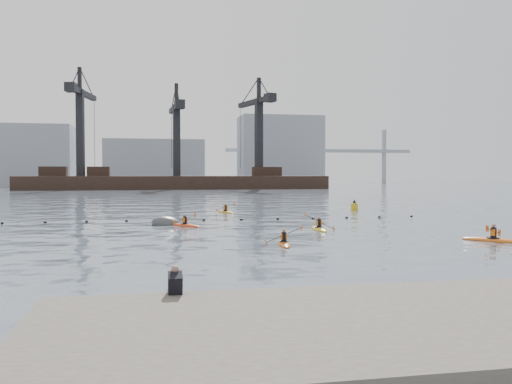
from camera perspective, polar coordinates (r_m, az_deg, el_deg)
ground at (r=21.73m, az=5.60°, el=-8.02°), size 400.00×400.00×0.00m
quay at (r=13.57m, az=16.87°, el=-14.25°), size 18.00×7.12×1.77m
float_line at (r=43.56m, az=-3.56°, el=-2.94°), size 33.24×0.73×0.24m
barge_pier at (r=130.64m, az=-8.43°, el=1.15°), size 72.00×19.30×29.50m
skyline at (r=171.06m, az=-8.23°, el=3.81°), size 141.00×28.00×22.00m
kayaker_0 at (r=28.68m, az=2.95°, el=-5.39°), size 2.08×3.06×1.16m
kayaker_2 at (r=39.01m, az=-7.50°, el=-3.44°), size 2.35×2.79×1.00m
kayaker_3 at (r=36.32m, az=6.65°, el=-3.83°), size 2.23×3.21×1.28m
kayaker_4 at (r=32.78m, az=23.71°, el=-4.60°), size 2.73×3.14×1.13m
kayaker_5 at (r=51.85m, az=-3.24°, el=-2.08°), size 2.00×3.09×1.05m
mooring_buoy at (r=40.19m, az=-9.31°, el=-3.42°), size 2.72×1.72×1.65m
nav_buoy at (r=55.38m, az=10.32°, el=-1.54°), size 0.70×0.70×1.27m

